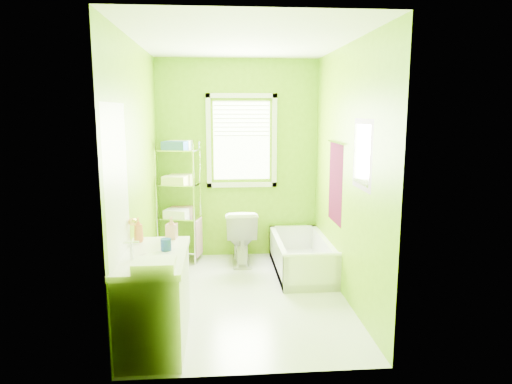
{
  "coord_description": "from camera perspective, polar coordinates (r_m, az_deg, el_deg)",
  "views": [
    {
      "loc": [
        -0.25,
        -4.55,
        1.94
      ],
      "look_at": [
        0.14,
        0.25,
        1.08
      ],
      "focal_mm": 32.0,
      "sensor_mm": 36.0,
      "label": 1
    }
  ],
  "objects": [
    {
      "name": "wire_shelf_unit",
      "position": [
        5.93,
        -9.52,
        0.41
      ],
      "size": [
        0.58,
        0.47,
        1.57
      ],
      "color": "silver",
      "rests_on": "ground"
    },
    {
      "name": "toilet",
      "position": [
        5.88,
        -1.93,
        -5.49
      ],
      "size": [
        0.4,
        0.7,
        0.72
      ],
      "primitive_type": "imported",
      "rotation": [
        0.0,
        0.0,
        3.15
      ],
      "color": "white",
      "rests_on": "ground"
    },
    {
      "name": "ground",
      "position": [
        4.95,
        -1.44,
        -12.93
      ],
      "size": [
        2.9,
        2.9,
        0.0
      ],
      "primitive_type": "plane",
      "color": "silver",
      "rests_on": "ground"
    },
    {
      "name": "door",
      "position": [
        3.76,
        -16.67,
        -4.78
      ],
      "size": [
        0.09,
        0.8,
        2.0
      ],
      "color": "white",
      "rests_on": "ground"
    },
    {
      "name": "room_envelope",
      "position": [
        4.57,
        -1.52,
        5.2
      ],
      "size": [
        2.14,
        2.94,
        2.62
      ],
      "color": "#6CA307",
      "rests_on": "ground"
    },
    {
      "name": "right_wall_decor",
      "position": [
        4.75,
        11.09,
        2.45
      ],
      "size": [
        0.04,
        1.48,
        1.17
      ],
      "color": "#490820",
      "rests_on": "ground"
    },
    {
      "name": "bathtub",
      "position": [
        5.62,
        5.73,
        -8.59
      ],
      "size": [
        0.63,
        1.35,
        0.44
      ],
      "color": "white",
      "rests_on": "ground"
    },
    {
      "name": "window",
      "position": [
        5.99,
        -1.8,
        7.02
      ],
      "size": [
        0.92,
        0.05,
        1.22
      ],
      "color": "white",
      "rests_on": "ground"
    },
    {
      "name": "vanity",
      "position": [
        3.99,
        -12.5,
        -12.54
      ],
      "size": [
        0.53,
        1.04,
        1.0
      ],
      "color": "silver",
      "rests_on": "ground"
    }
  ]
}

